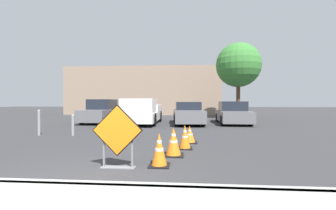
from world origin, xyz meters
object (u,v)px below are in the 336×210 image
object	(u,v)px
road_closed_sign	(117,135)
pickup_truck	(142,113)
parked_car_second	(188,113)
traffic_cone_third	(185,137)
bollard_second	(39,122)
traffic_cone_second	(173,142)
parked_car_nearest	(102,112)
traffic_cone_fourth	(190,135)
parked_car_third	(232,113)
traffic_cone_nearest	(159,150)
bollard_nearest	(73,124)

from	to	relation	value
road_closed_sign	pickup_truck	world-z (taller)	pickup_truck
road_closed_sign	parked_car_second	size ratio (longest dim) A/B	0.29
traffic_cone_third	bollard_second	size ratio (longest dim) A/B	0.67
pickup_truck	bollard_second	bearing A→B (deg)	55.86
traffic_cone_second	parked_car_second	xyz separation A→B (m)	(0.46, 8.68, 0.30)
road_closed_sign	parked_car_nearest	size ratio (longest dim) A/B	0.32
traffic_cone_fourth	parked_car_nearest	size ratio (longest dim) A/B	0.14
parked_car_third	traffic_cone_nearest	bearing A→B (deg)	71.94
pickup_truck	parked_car_nearest	bearing A→B (deg)	-16.70
traffic_cone_fourth	pickup_truck	distance (m)	6.99
traffic_cone_second	parked_car_third	bearing A→B (deg)	69.56
bollard_second	traffic_cone_second	bearing A→B (deg)	-27.92
pickup_truck	parked_car_third	distance (m)	5.96
road_closed_sign	traffic_cone_fourth	distance (m)	3.56
pickup_truck	parked_car_second	xyz separation A→B (m)	(2.94, 0.45, -0.06)
pickup_truck	parked_car_third	xyz separation A→B (m)	(5.89, 0.92, -0.07)
road_closed_sign	bollard_nearest	bearing A→B (deg)	126.86
parked_car_nearest	bollard_second	distance (m)	5.99
traffic_cone_fourth	parked_car_third	size ratio (longest dim) A/B	0.13
pickup_truck	parked_car_second	size ratio (longest dim) A/B	1.10
parked_car_third	bollard_nearest	xyz separation A→B (m)	(-7.83, -6.02, -0.19)
traffic_cone_nearest	bollard_nearest	xyz separation A→B (m)	(-4.15, 4.12, 0.12)
traffic_cone_fourth	parked_car_nearest	distance (m)	9.30
traffic_cone_third	road_closed_sign	bearing A→B (deg)	-123.84
traffic_cone_fourth	bollard_second	distance (m)	6.49
pickup_truck	bollard_second	distance (m)	6.15
traffic_cone_third	bollard_second	world-z (taller)	bollard_second
traffic_cone_second	parked_car_nearest	bearing A→B (deg)	120.76
traffic_cone_third	parked_car_nearest	size ratio (longest dim) A/B	0.17
traffic_cone_second	traffic_cone_fourth	size ratio (longest dim) A/B	1.29
traffic_cone_third	traffic_cone_nearest	bearing A→B (deg)	-106.55
traffic_cone_fourth	bollard_nearest	distance (m)	5.03
parked_car_third	bollard_nearest	size ratio (longest dim) A/B	5.00
parked_car_third	parked_car_second	bearing A→B (deg)	10.89
road_closed_sign	traffic_cone_fourth	size ratio (longest dim) A/B	2.36
traffic_cone_third	parked_car_second	xyz separation A→B (m)	(0.16, 7.78, 0.32)
parked_car_second	bollard_second	bearing A→B (deg)	37.16
traffic_cone_third	bollard_nearest	distance (m)	5.22
traffic_cone_nearest	traffic_cone_fourth	size ratio (longest dim) A/B	1.27
bollard_nearest	pickup_truck	bearing A→B (deg)	69.16
bollard_second	traffic_cone_nearest	bearing A→B (deg)	-36.12
traffic_cone_second	traffic_cone_third	size ratio (longest dim) A/B	1.03
traffic_cone_second	parked_car_second	bearing A→B (deg)	86.93
parked_car_third	bollard_nearest	bearing A→B (deg)	39.41
pickup_truck	bollard_nearest	world-z (taller)	pickup_truck
bollard_nearest	road_closed_sign	bearing A→B (deg)	-53.14
pickup_truck	road_closed_sign	bearing A→B (deg)	97.86
parked_car_nearest	traffic_cone_second	bearing A→B (deg)	121.47
road_closed_sign	bollard_nearest	distance (m)	5.47
traffic_cone_fourth	bollard_second	xyz separation A→B (m)	(-6.37, 1.22, 0.29)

